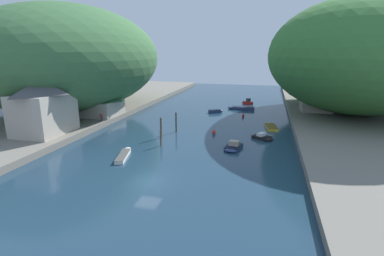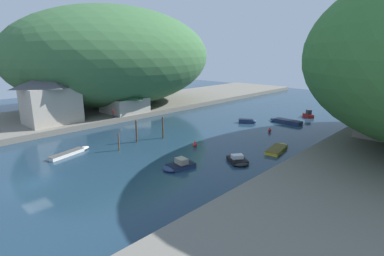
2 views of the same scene
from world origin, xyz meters
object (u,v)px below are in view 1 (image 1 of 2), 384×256
right_bank_cottage (317,98)px  boathouse_shed (99,104)px  boat_open_rowboat (271,126)px  channel_buoy_far (243,115)px  boat_yellow_tender (263,137)px  channel_buoy_near (214,132)px  boat_far_upstream (233,147)px  boat_red_skiff (124,154)px  waterfront_building (43,106)px  boat_far_right_bank (216,111)px  boat_moored_right (247,102)px  boat_cabin_cruiser (240,108)px  person_on_quay (101,116)px

right_bank_cottage → boathouse_shed: bearing=-159.6°
boat_open_rowboat → channel_buoy_far: 9.52m
boat_yellow_tender → boat_open_rowboat: size_ratio=0.65×
channel_buoy_far → boathouse_shed: bearing=-160.6°
boat_open_rowboat → channel_buoy_near: 11.56m
boat_far_upstream → boat_red_skiff: size_ratio=0.66×
boat_far_upstream → boat_open_rowboat: bearing=-100.5°
channel_buoy_far → waterfront_building: bearing=-140.3°
channel_buoy_far → boat_red_skiff: bearing=-115.5°
waterfront_building → boat_far_right_bank: size_ratio=2.71×
boat_far_right_bank → waterfront_building: bearing=-73.1°
boat_moored_right → boat_cabin_cruiser: bearing=-149.4°
boat_yellow_tender → channel_buoy_far: bearing=-129.8°
right_bank_cottage → boat_moored_right: (-15.38, 9.90, -3.18)m
channel_buoy_near → channel_buoy_far: 14.96m
right_bank_cottage → boat_far_upstream: bearing=-117.7°
right_bank_cottage → boat_far_upstream: 31.59m
boathouse_shed → boat_moored_right: size_ratio=2.62×
boat_far_right_bank → boat_red_skiff: boat_far_right_bank is taller
boat_yellow_tender → boat_red_skiff: (-17.94, -12.60, -0.07)m
waterfront_building → boat_yellow_tender: size_ratio=2.42×
boat_far_right_bank → boat_red_skiff: (-7.14, -31.07, -0.12)m
boat_cabin_cruiser → waterfront_building: bearing=141.3°
waterfront_building → boat_red_skiff: 16.93m
person_on_quay → boat_far_upstream: bearing=-100.9°
boathouse_shed → boat_far_upstream: bearing=-22.7°
boat_far_right_bank → boat_far_upstream: bearing=-17.7°
channel_buoy_near → boat_far_upstream: bearing=-60.4°
boat_red_skiff → boat_cabin_cruiser: size_ratio=0.98×
waterfront_building → channel_buoy_near: size_ratio=9.96×
right_bank_cottage → channel_buoy_near: (-18.70, -20.61, -3.30)m
boat_cabin_cruiser → channel_buoy_far: (1.42, -8.02, -0.00)m
boat_red_skiff → channel_buoy_far: size_ratio=7.49×
boat_yellow_tender → boat_far_upstream: boat_far_upstream is taller
channel_buoy_far → person_on_quay: bearing=-149.3°
boat_far_upstream → channel_buoy_far: size_ratio=4.95×
waterfront_building → boat_open_rowboat: bearing=25.3°
boat_cabin_cruiser → boat_moored_right: bearing=-5.5°
boat_moored_right → person_on_quay: 39.15m
boat_yellow_tender → boat_cabin_cruiser: (-5.94, 23.55, 0.03)m
waterfront_building → boat_moored_right: bearing=54.4°
boat_moored_right → boat_red_skiff: boat_moored_right is taller
boat_moored_right → channel_buoy_near: size_ratio=3.48×
boat_cabin_cruiser → person_on_quay: (-23.24, -22.68, 1.62)m
channel_buoy_near → waterfront_building: bearing=-159.4°
waterfront_building → boat_cabin_cruiser: waterfront_building is taller
boat_far_upstream → channel_buoy_near: boat_far_upstream is taller
boat_moored_right → boat_far_upstream: boat_moored_right is taller
boat_red_skiff → boat_open_rowboat: boat_open_rowboat is taller
boat_cabin_cruiser → boat_open_rowboat: bearing=-153.7°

